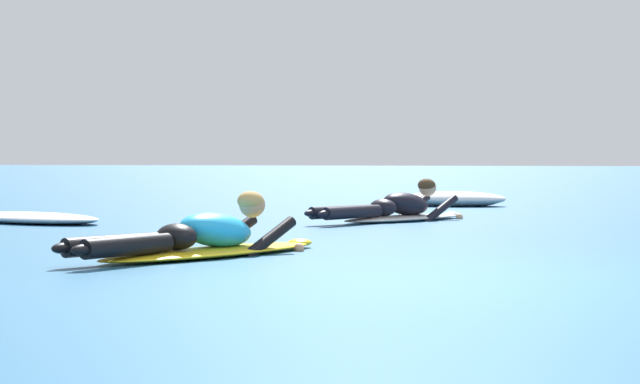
{
  "coord_description": "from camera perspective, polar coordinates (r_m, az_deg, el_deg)",
  "views": [
    {
      "loc": [
        0.39,
        -7.11,
        0.79
      ],
      "look_at": [
        -1.72,
        4.64,
        0.4
      ],
      "focal_mm": 65.72,
      "sensor_mm": 36.0,
      "label": 1
    }
  ],
  "objects": [
    {
      "name": "whitewater_front",
      "position": [
        13.69,
        -13.87,
        -1.24
      ],
      "size": [
        2.1,
        1.44,
        0.13
      ],
      "color": "white",
      "rests_on": "ground"
    },
    {
      "name": "surfer_far",
      "position": [
        13.66,
        3.73,
        -0.84
      ],
      "size": [
        1.74,
        2.32,
        0.55
      ],
      "color": "white",
      "rests_on": "ground"
    },
    {
      "name": "surfer_near",
      "position": [
        8.98,
        -5.73,
        -2.3
      ],
      "size": [
        1.62,
        2.42,
        0.54
      ],
      "color": "yellow",
      "rests_on": "ground"
    },
    {
      "name": "whitewater_back",
      "position": [
        17.71,
        6.51,
        -0.35
      ],
      "size": [
        1.57,
        0.84,
        0.22
      ],
      "color": "white",
      "rests_on": "ground"
    },
    {
      "name": "ground_plane",
      "position": [
        17.14,
        8.87,
        -0.79
      ],
      "size": [
        120.0,
        120.0,
        0.0
      ],
      "primitive_type": "plane",
      "color": "#235B84"
    }
  ]
}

